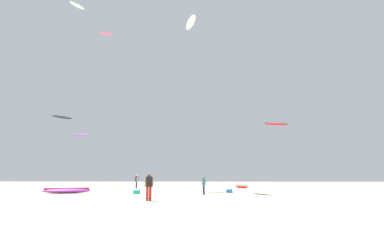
{
  "coord_description": "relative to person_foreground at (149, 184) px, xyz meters",
  "views": [
    {
      "loc": [
        1.17,
        -15.09,
        1.59
      ],
      "look_at": [
        0.0,
        21.57,
        7.95
      ],
      "focal_mm": 27.25,
      "sensor_mm": 36.0,
      "label": 1
    }
  ],
  "objects": [
    {
      "name": "ground_plane",
      "position": [
        2.18,
        -3.75,
        -1.03
      ],
      "size": [
        120.0,
        120.0,
        0.0
      ],
      "primitive_type": "plane",
      "color": "#C6B28C"
    },
    {
      "name": "person_foreground",
      "position": [
        0.0,
        0.0,
        0.0
      ],
      "size": [
        0.52,
        0.4,
        1.77
      ],
      "rotation": [
        0.0,
        0.0,
        5.23
      ],
      "color": "#B21E23",
      "rests_on": "ground"
    },
    {
      "name": "person_midground",
      "position": [
        -4.69,
        17.61,
        -0.05
      ],
      "size": [
        0.38,
        0.5,
        1.68
      ],
      "rotation": [
        0.0,
        0.0,
        3.64
      ],
      "color": "navy",
      "rests_on": "ground"
    },
    {
      "name": "person_left",
      "position": [
        3.53,
        6.08,
        -0.13
      ],
      "size": [
        0.35,
        0.5,
        1.54
      ],
      "rotation": [
        0.0,
        0.0,
        2.89
      ],
      "color": "navy",
      "rests_on": "ground"
    },
    {
      "name": "kite_grounded_near",
      "position": [
        8.47,
        19.32,
        -0.84
      ],
      "size": [
        1.91,
        3.4,
        0.39
      ],
      "color": "red",
      "rests_on": "ground"
    },
    {
      "name": "kite_grounded_mid",
      "position": [
        -8.75,
        7.55,
        -0.79
      ],
      "size": [
        4.25,
        2.59,
        0.51
      ],
      "color": "purple",
      "rests_on": "ground"
    },
    {
      "name": "cooler_box",
      "position": [
        -2.29,
        6.94,
        -0.87
      ],
      "size": [
        0.56,
        0.36,
        0.32
      ],
      "primitive_type": "cube",
      "color": "#19B29E",
      "rests_on": "ground"
    },
    {
      "name": "gear_bag",
      "position": [
        5.92,
        8.88,
        -0.87
      ],
      "size": [
        0.56,
        0.36,
        0.32
      ],
      "primitive_type": "cube",
      "color": "blue",
      "rests_on": "ground"
    },
    {
      "name": "kite_aloft_0",
      "position": [
        -15.21,
        20.64,
        25.79
      ],
      "size": [
        1.96,
        2.52,
        0.36
      ],
      "color": "white"
    },
    {
      "name": "kite_aloft_2",
      "position": [
        -15.56,
        19.28,
        8.37
      ],
      "size": [
        2.5,
        2.81,
        0.69
      ],
      "color": "#2D2D33"
    },
    {
      "name": "kite_aloft_3",
      "position": [
        -12.39,
        25.55,
        23.71
      ],
      "size": [
        2.27,
        1.79,
        0.33
      ],
      "color": "#E5598C"
    },
    {
      "name": "kite_aloft_4",
      "position": [
        2.25,
        11.05,
        17.31
      ],
      "size": [
        1.72,
        3.43,
        0.53
      ],
      "color": "white"
    },
    {
      "name": "kite_aloft_5",
      "position": [
        -19.82,
        36.04,
        8.28
      ],
      "size": [
        3.58,
        2.0,
        0.54
      ],
      "color": "purple"
    },
    {
      "name": "kite_aloft_6",
      "position": [
        15.82,
        29.3,
        9.01
      ],
      "size": [
        4.41,
        1.8,
        0.76
      ],
      "color": "red"
    }
  ]
}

